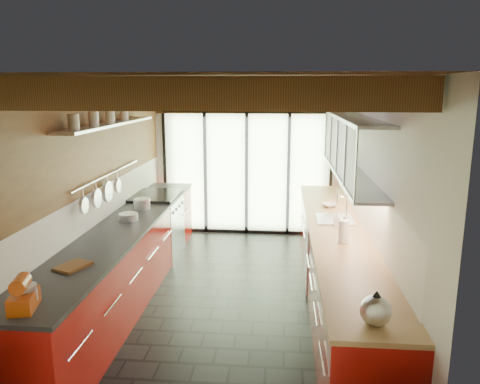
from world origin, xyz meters
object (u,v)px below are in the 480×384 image
Objects in this scene: bowl at (329,205)px; paper_towel at (344,232)px; stand_mixer at (24,295)px; kettle at (376,309)px; soap_bottle at (337,219)px.

paper_towel is at bearing -90.00° from bowl.
stand_mixer is 3.08m from paper_towel.
kettle is at bearing -0.16° from stand_mixer.
kettle is 1.04× the size of paper_towel.
stand_mixer is at bearing -127.64° from bowl.
bowl is (0.00, 0.93, -0.06)m from soap_bottle.
stand_mixer is at bearing -137.00° from soap_bottle.
stand_mixer is 3.47m from soap_bottle.
paper_towel is at bearing -90.00° from soap_bottle.
paper_towel reaches higher than kettle.
paper_towel reaches higher than stand_mixer.
bowl is (0.00, 3.30, -0.09)m from kettle.
kettle is 3.30m from bowl.
soap_bottle is at bearing -90.00° from bowl.
kettle is at bearing -90.00° from soap_bottle.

